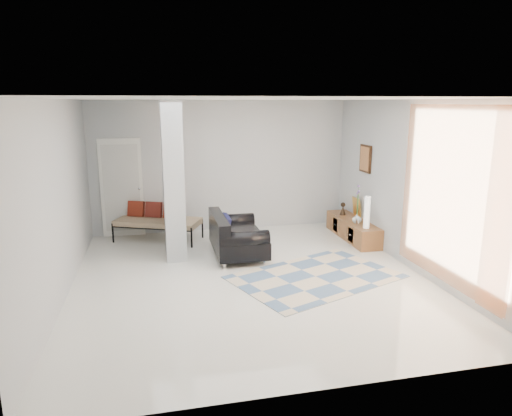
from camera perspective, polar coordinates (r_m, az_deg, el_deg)
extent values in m
plane|color=silver|center=(7.39, -0.71, -8.78)|extent=(6.00, 6.00, 0.00)
plane|color=white|center=(6.86, -0.78, 13.49)|extent=(6.00, 6.00, 0.00)
plane|color=#B9BCBE|center=(9.90, -4.32, 5.20)|extent=(6.00, 0.00, 6.00)
plane|color=#B9BCBE|center=(4.19, 7.74, -5.85)|extent=(6.00, 0.00, 6.00)
plane|color=#B9BCBE|center=(6.98, -23.44, 0.82)|extent=(0.00, 6.00, 6.00)
plane|color=#B9BCBE|center=(8.01, 18.92, 2.65)|extent=(0.00, 6.00, 6.00)
cube|color=#B1B6B9|center=(8.43, -10.36, 3.64)|extent=(0.35, 1.20, 2.80)
cube|color=white|center=(9.85, -16.44, 2.42)|extent=(0.85, 0.06, 2.04)
plane|color=orange|center=(7.02, 23.22, 1.32)|extent=(0.00, 2.55, 2.55)
cube|color=#341C0E|center=(9.43, 13.53, 6.02)|extent=(0.04, 0.45, 0.55)
cube|color=brown|center=(9.63, 12.00, -2.58)|extent=(0.45, 1.80, 0.40)
cube|color=#341C0E|center=(9.19, 11.80, -3.32)|extent=(0.02, 0.24, 0.28)
cube|color=#341C0E|center=(9.89, 9.91, -2.06)|extent=(0.02, 0.24, 0.28)
cube|color=#F3B447|center=(9.82, 12.46, 0.12)|extent=(0.09, 0.32, 0.40)
cube|color=silver|center=(9.17, 12.53, -1.71)|extent=(0.04, 0.10, 0.12)
cylinder|color=silver|center=(7.85, -3.94, -7.09)|extent=(0.05, 0.05, 0.10)
cylinder|color=silver|center=(9.02, -5.14, -4.40)|extent=(0.05, 0.05, 0.10)
cylinder|color=silver|center=(7.97, 1.02, -6.73)|extent=(0.05, 0.05, 0.10)
cylinder|color=silver|center=(9.13, -0.81, -4.14)|extent=(0.05, 0.05, 0.10)
cube|color=black|center=(8.42, -2.27, -4.21)|extent=(0.89, 1.49, 0.30)
cube|color=black|center=(8.27, -4.65, -2.18)|extent=(0.20, 1.49, 0.36)
cylinder|color=black|center=(7.76, -1.46, -3.93)|extent=(0.85, 0.28, 0.28)
cylinder|color=black|center=(8.95, -3.00, -1.64)|extent=(0.85, 0.28, 0.28)
cube|color=black|center=(8.29, -3.83, -2.00)|extent=(0.14, 0.55, 0.31)
cylinder|color=black|center=(9.58, -17.46, -2.99)|extent=(0.04, 0.04, 0.40)
cylinder|color=black|center=(8.91, -8.06, -3.69)|extent=(0.04, 0.04, 0.40)
cylinder|color=black|center=(10.15, -15.63, -1.97)|extent=(0.04, 0.04, 0.40)
cylinder|color=black|center=(9.53, -6.71, -2.54)|extent=(0.04, 0.04, 0.40)
cube|color=#C1B28D|center=(9.46, -12.15, -1.73)|extent=(1.82, 1.32, 0.12)
cube|color=maroon|center=(9.77, -14.75, -0.08)|extent=(0.38, 0.29, 0.33)
cube|color=maroon|center=(9.60, -12.66, -0.19)|extent=(0.38, 0.29, 0.33)
cube|color=maroon|center=(9.45, -10.50, -0.30)|extent=(0.38, 0.29, 0.33)
cube|color=beige|center=(7.50, 7.46, -8.51)|extent=(3.00, 2.52, 0.01)
cylinder|color=white|center=(8.94, 13.70, -0.52)|extent=(0.11, 0.11, 0.61)
imported|color=silver|center=(9.29, 12.50, -1.29)|extent=(0.20, 0.20, 0.19)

